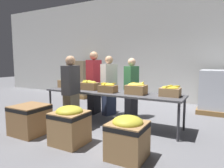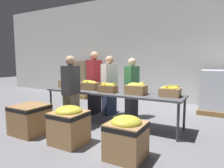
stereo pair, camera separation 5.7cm
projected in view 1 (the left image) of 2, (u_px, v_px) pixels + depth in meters
ground_plane at (111, 123)px, 4.77m from camera, size 30.00×30.00×0.00m
wall_back at (153, 47)px, 7.37m from camera, size 16.00×0.08×4.00m
sorting_table at (111, 94)px, 4.68m from camera, size 3.34×0.79×0.77m
banana_box_0 at (68, 83)px, 5.40m from camera, size 0.50×0.27×0.27m
banana_box_1 at (89, 85)px, 5.01m from camera, size 0.48×0.30×0.24m
banana_box_2 at (108, 88)px, 4.60m from camera, size 0.40×0.29×0.23m
banana_box_3 at (136, 88)px, 4.35m from camera, size 0.42×0.35×0.28m
banana_box_4 at (170, 91)px, 4.08m from camera, size 0.40×0.32×0.23m
volunteer_0 at (94, 83)px, 5.62m from camera, size 0.25×0.47×1.75m
volunteer_1 at (71, 93)px, 4.39m from camera, size 0.26×0.45×1.60m
volunteer_2 at (131, 88)px, 5.22m from camera, size 0.28×0.45×1.56m
volunteer_3 at (109, 86)px, 5.46m from camera, size 0.34×0.48×1.62m
donation_bin_0 at (30, 118)px, 4.07m from camera, size 0.64×0.64×0.59m
donation_bin_1 at (70, 124)px, 3.57m from camera, size 0.57×0.57×0.69m
donation_bin_2 at (128, 136)px, 3.04m from camera, size 0.56×0.56×0.66m
pallet_stack_0 at (219, 92)px, 5.71m from camera, size 1.12×1.12×1.22m
pallet_stack_1 at (81, 79)px, 8.20m from camera, size 0.91×0.91×1.49m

